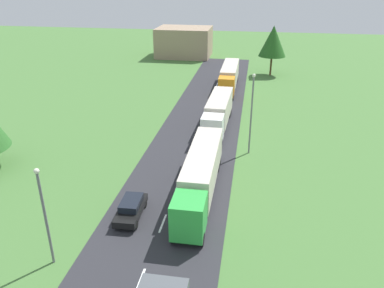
{
  "coord_description": "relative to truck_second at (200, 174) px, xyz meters",
  "views": [
    {
      "loc": [
        6.38,
        7.37,
        18.31
      ],
      "look_at": [
        0.49,
        42.62,
        2.0
      ],
      "focal_mm": 35.4,
      "sensor_mm": 36.0,
      "label": 1
    }
  ],
  "objects": [
    {
      "name": "truck_second",
      "position": [
        0.0,
        0.0,
        0.0
      ],
      "size": [
        2.53,
        14.48,
        3.73
      ],
      "color": "green",
      "rests_on": "road"
    },
    {
      "name": "truck_third",
      "position": [
        -0.13,
        16.26,
        0.01
      ],
      "size": [
        2.78,
        12.47,
        3.76
      ],
      "color": "white",
      "rests_on": "road"
    },
    {
      "name": "truck_fourth",
      "position": [
        -0.11,
        34.5,
        0.04
      ],
      "size": [
        2.51,
        13.95,
        3.8
      ],
      "color": "orange",
      "rests_on": "road"
    },
    {
      "name": "car_third",
      "position": [
        -5.1,
        -4.09,
        -1.37
      ],
      "size": [
        1.97,
        4.47,
        1.45
      ],
      "color": "black",
      "rests_on": "road"
    },
    {
      "name": "lamppost_second",
      "position": [
        -8.76,
        -10.12,
        1.94
      ],
      "size": [
        0.36,
        0.36,
        7.33
      ],
      "color": "slate",
      "rests_on": "ground"
    },
    {
      "name": "lamppost_third",
      "position": [
        4.02,
        9.61,
        2.74
      ],
      "size": [
        0.36,
        0.36,
        8.9
      ],
      "color": "slate",
      "rests_on": "ground"
    },
    {
      "name": "tree_birch",
      "position": [
        7.1,
        45.37,
        4.25
      ],
      "size": [
        5.13,
        5.13,
        9.28
      ],
      "color": "#513823",
      "rests_on": "ground"
    },
    {
      "name": "distant_building",
      "position": [
        -12.67,
        60.26,
        1.1
      ],
      "size": [
        12.31,
        9.81,
        6.58
      ],
      "primitive_type": "cube",
      "color": "#9E846B",
      "rests_on": "ground"
    }
  ]
}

